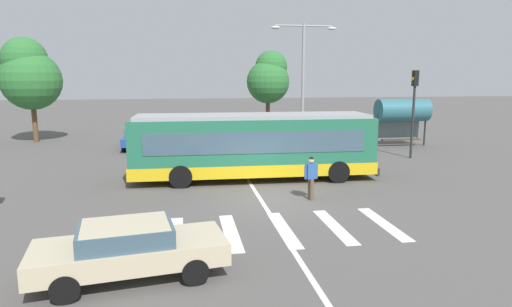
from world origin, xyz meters
TOP-DOWN VIEW (x-y plane):
  - ground_plane at (0.00, 0.00)m, footprint 160.00×160.00m
  - city_transit_bus at (-0.11, 3.53)m, footprint 11.34×2.89m
  - pedestrian_crossing_street at (1.56, -0.26)m, footprint 0.57×0.33m
  - foreground_sedan at (-4.65, -6.10)m, footprint 4.71×2.45m
  - parked_car_blue at (-6.26, 13.81)m, footprint 1.89×4.51m
  - parked_car_red at (-3.37, 13.73)m, footprint 2.02×4.57m
  - parked_car_black at (-0.94, 14.04)m, footprint 2.09×4.60m
  - parked_car_champagne at (1.98, 13.83)m, footprint 1.98×4.55m
  - parked_car_charcoal at (4.48, 13.84)m, footprint 2.08×4.60m
  - parked_car_teal at (7.21, 13.47)m, footprint 2.07×4.59m
  - traffic_light_far_corner at (9.94, 7.36)m, footprint 0.33×0.32m
  - bus_stop_shelter at (11.58, 11.72)m, footprint 3.62×1.54m
  - twin_arm_street_lamp at (4.35, 11.18)m, footprint 4.26×0.32m
  - background_tree_left at (-14.09, 17.89)m, footprint 4.22×4.22m
  - background_tree_right at (4.23, 21.87)m, footprint 3.74×3.74m
  - crosswalk_painted_stripes at (-0.25, -3.40)m, footprint 7.20×3.37m
  - lane_center_line at (-0.38, 2.00)m, footprint 0.16×24.00m

SIDE VIEW (x-z plane):
  - ground_plane at x=0.00m, z-range 0.00..0.00m
  - lane_center_line at x=-0.38m, z-range 0.00..0.01m
  - crosswalk_painted_stripes at x=-0.25m, z-range 0.00..0.01m
  - foreground_sedan at x=-4.65m, z-range 0.09..1.44m
  - parked_car_blue at x=-6.26m, z-range 0.09..1.44m
  - parked_car_red at x=-3.37m, z-range 0.09..1.44m
  - parked_car_black at x=-0.94m, z-range 0.09..1.44m
  - parked_car_champagne at x=1.98m, z-range 0.09..1.44m
  - parked_car_charcoal at x=4.48m, z-range 0.09..1.44m
  - parked_car_teal at x=7.21m, z-range 0.09..1.44m
  - pedestrian_crossing_street at x=1.56m, z-range 0.11..1.83m
  - city_transit_bus at x=-0.11m, z-range 0.06..3.12m
  - bus_stop_shelter at x=11.58m, z-range 0.79..4.04m
  - traffic_light_far_corner at x=9.94m, z-range 0.85..5.97m
  - background_tree_right at x=4.23m, z-range 1.16..8.17m
  - background_tree_left at x=-14.09m, z-range 1.14..8.67m
  - twin_arm_street_lamp at x=4.35m, z-range 0.99..9.02m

